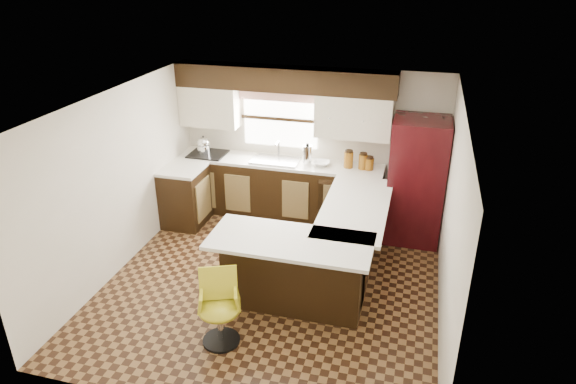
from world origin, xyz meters
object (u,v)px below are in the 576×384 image
(bar_chair, at_px, (219,310))
(peninsula_return, at_px, (294,272))
(refrigerator, at_px, (416,181))
(peninsula_long, at_px, (350,238))

(bar_chair, bearing_deg, peninsula_return, 34.03)
(refrigerator, bearing_deg, peninsula_return, -122.37)
(peninsula_return, bearing_deg, bar_chair, -124.36)
(peninsula_long, xyz_separation_m, refrigerator, (0.78, 1.09, 0.47))
(peninsula_return, bearing_deg, peninsula_long, 61.70)
(peninsula_long, xyz_separation_m, bar_chair, (-1.13, -1.86, -0.03))
(peninsula_long, height_order, refrigerator, refrigerator)
(peninsula_return, distance_m, bar_chair, 1.07)
(peninsula_long, relative_size, peninsula_return, 1.18)
(refrigerator, bearing_deg, peninsula_long, -125.73)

